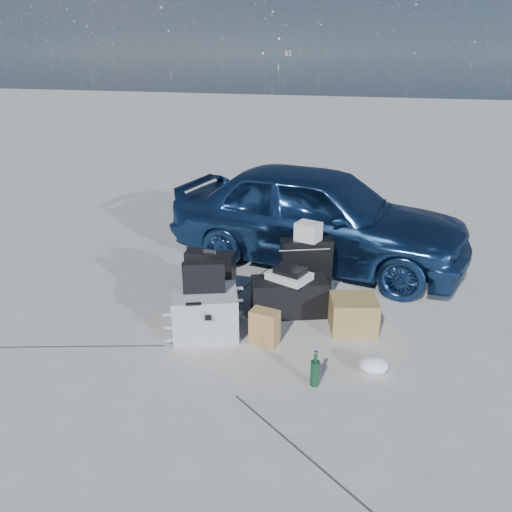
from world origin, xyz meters
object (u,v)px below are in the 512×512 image
Objects in this scene: suitcase_right at (306,268)px; duffel_bag at (289,297)px; suitcase_left at (211,281)px; green_bottle at (315,369)px; pelican_case at (205,313)px; briefcase at (212,284)px; car at (317,215)px; cardboard_box at (353,314)px.

suitcase_right is 0.52m from duffel_bag.
suitcase_left is 1.66m from green_bottle.
pelican_case is at bearing 156.70° from green_bottle.
pelican_case reaches higher than briefcase.
suitcase_left is at bearing 162.05° from car.
car is at bearing 47.35° from briefcase.
duffel_bag is 0.70m from cardboard_box.
cardboard_box is at bearing -2.32° from pelican_case.
suitcase_right is at bearing 32.10° from suitcase_left.
green_bottle is (1.39, -1.20, -0.04)m from briefcase.
cardboard_box is (0.62, -0.62, -0.17)m from suitcase_right.
pelican_case is at bearing -78.62° from suitcase_left.
suitcase_right reaches higher than green_bottle.
duffel_bag reaches higher than briefcase.
cardboard_box is at bearing 79.43° from green_bottle.
suitcase_right reaches higher than duffel_bag.
car is 8.47× the size of cardboard_box.
briefcase is at bearing 83.54° from pelican_case.
cardboard_box is 1.04m from green_bottle.
green_bottle is (-0.19, -1.03, -0.01)m from cardboard_box.
car is 5.63× the size of suitcase_right.
duffel_bag reaches higher than green_bottle.
suitcase_left is at bearing 142.91° from green_bottle.
suitcase_left is (-0.82, -1.67, -0.31)m from car.
pelican_case is 0.79× the size of duffel_bag.
car is 1.58m from duffel_bag.
cardboard_box is 1.44× the size of green_bottle.
suitcase_right is 0.89m from cardboard_box.
cardboard_box is (1.38, 0.51, -0.06)m from pelican_case.
suitcase_right is 1.50× the size of cardboard_box.
briefcase reaches higher than cardboard_box.
green_bottle is (0.43, -1.64, -0.18)m from suitcase_right.
suitcase_right is (0.96, 0.44, 0.14)m from briefcase.
briefcase is (-0.20, 0.69, -0.03)m from pelican_case.
briefcase is at bearing -178.85° from suitcase_right.
suitcase_left is 1.10m from suitcase_right.
suitcase_right is at bearing 13.20° from briefcase.
briefcase is at bearing 139.17° from green_bottle.
green_bottle is (1.32, -1.00, -0.18)m from suitcase_left.
briefcase is 0.74× the size of suitcase_right.
suitcase_left is at bearing -167.61° from suitcase_right.
briefcase is 0.75× the size of suitcase_left.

